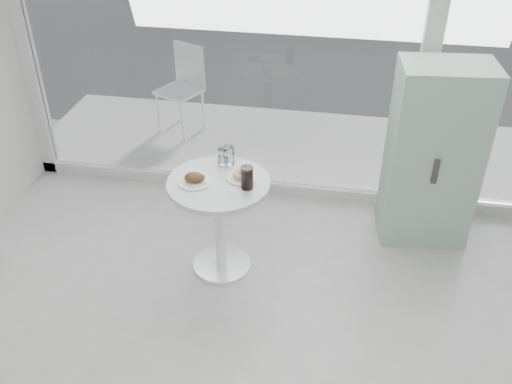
% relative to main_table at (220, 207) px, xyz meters
% --- Properties ---
extents(room_shell, '(6.00, 6.00, 6.00)m').
position_rel_main_table_xyz_m(room_shell, '(0.50, -2.46, 1.36)').
color(room_shell, white).
rests_on(room_shell, ground).
extents(storefront, '(5.00, 0.14, 3.00)m').
position_rel_main_table_xyz_m(storefront, '(0.57, 1.10, 1.16)').
color(storefront, silver).
rests_on(storefront, ground).
extents(main_table, '(0.72, 0.72, 0.77)m').
position_rel_main_table_xyz_m(main_table, '(0.00, 0.00, 0.00)').
color(main_table, white).
rests_on(main_table, ground).
extents(patio_deck, '(5.60, 1.60, 0.05)m').
position_rel_main_table_xyz_m(patio_deck, '(0.50, 1.90, -0.53)').
color(patio_deck, silver).
rests_on(patio_deck, ground).
extents(mint_cabinet, '(0.71, 0.51, 1.45)m').
position_rel_main_table_xyz_m(mint_cabinet, '(1.50, 0.71, 0.17)').
color(mint_cabinet, '#87AD9B').
rests_on(mint_cabinet, ground).
extents(patio_chair, '(0.52, 0.52, 0.90)m').
position_rel_main_table_xyz_m(patio_chair, '(-0.87, 2.07, 0.01)').
color(patio_chair, white).
rests_on(patio_chair, patio_deck).
extents(plate_fritter, '(0.23, 0.23, 0.07)m').
position_rel_main_table_xyz_m(plate_fritter, '(-0.16, -0.04, 0.25)').
color(plate_fritter, white).
rests_on(plate_fritter, main_table).
extents(plate_donut, '(0.21, 0.21, 0.05)m').
position_rel_main_table_xyz_m(plate_donut, '(0.15, 0.06, 0.24)').
color(plate_donut, white).
rests_on(plate_donut, main_table).
extents(water_tumbler_a, '(0.08, 0.08, 0.12)m').
position_rel_main_table_xyz_m(water_tumbler_a, '(-0.02, 0.23, 0.27)').
color(water_tumbler_a, white).
rests_on(water_tumbler_a, main_table).
extents(water_tumbler_b, '(0.08, 0.08, 0.13)m').
position_rel_main_table_xyz_m(water_tumbler_b, '(0.02, 0.25, 0.28)').
color(water_tumbler_b, white).
rests_on(water_tumbler_b, main_table).
extents(cola_glass, '(0.09, 0.09, 0.16)m').
position_rel_main_table_xyz_m(cola_glass, '(0.21, -0.04, 0.30)').
color(cola_glass, white).
rests_on(cola_glass, main_table).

